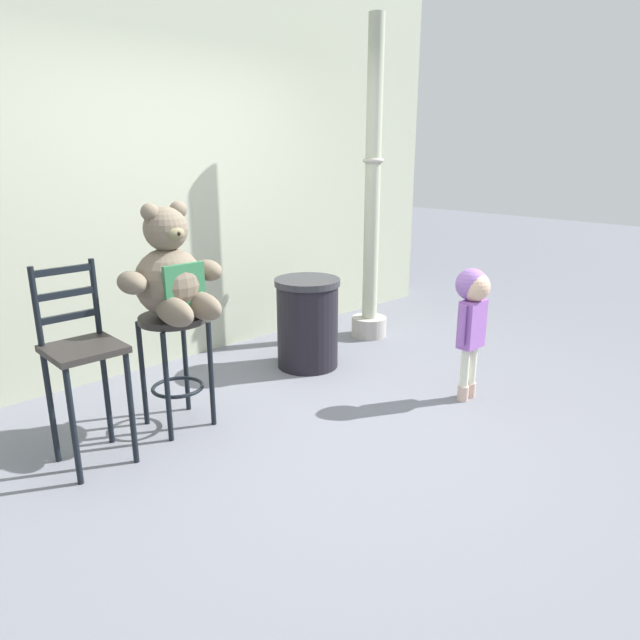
{
  "coord_description": "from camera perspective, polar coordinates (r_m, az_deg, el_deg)",
  "views": [
    {
      "loc": [
        -2.19,
        -2.24,
        1.69
      ],
      "look_at": [
        0.28,
        0.35,
        0.61
      ],
      "focal_mm": 32.07,
      "sensor_mm": 36.0,
      "label": 1
    }
  ],
  "objects": [
    {
      "name": "ground_plane",
      "position": [
        3.55,
        0.56,
        -11.61
      ],
      "size": [
        24.0,
        24.0,
        0.0
      ],
      "primitive_type": "plane",
      "color": "slate"
    },
    {
      "name": "lamppost",
      "position": [
        5.17,
        5.18,
        9.92
      ],
      "size": [
        0.32,
        0.32,
        2.74
      ],
      "color": "#A7A09A",
      "rests_on": "ground_plane"
    },
    {
      "name": "bar_stool_with_teddy",
      "position": [
        3.62,
        -14.3,
        -2.63
      ],
      "size": [
        0.4,
        0.4,
        0.72
      ],
      "color": "#292523",
      "rests_on": "ground_plane"
    },
    {
      "name": "child_walking",
      "position": [
        3.97,
        14.95,
        1.36
      ],
      "size": [
        0.29,
        0.23,
        0.93
      ],
      "rotation": [
        0.0,
        0.0,
        2.19
      ],
      "color": "#CBAA9A",
      "rests_on": "ground_plane"
    },
    {
      "name": "building_wall",
      "position": [
        4.74,
        -16.87,
        15.42
      ],
      "size": [
        6.31,
        0.3,
        3.27
      ],
      "primitive_type": "cube",
      "color": "#A9AF96",
      "rests_on": "ground_plane"
    },
    {
      "name": "bar_chair_empty",
      "position": [
        3.32,
        -22.61,
        -3.46
      ],
      "size": [
        0.37,
        0.37,
        1.11
      ],
      "color": "#292523",
      "rests_on": "ground_plane"
    },
    {
      "name": "teddy_bear",
      "position": [
        3.47,
        -14.55,
        4.25
      ],
      "size": [
        0.64,
        0.58,
        0.68
      ],
      "color": "#6C5F4F",
      "rests_on": "bar_stool_with_teddy"
    },
    {
      "name": "trash_bin",
      "position": [
        4.53,
        -1.26,
        -0.27
      ],
      "size": [
        0.51,
        0.51,
        0.72
      ],
      "color": "black",
      "rests_on": "ground_plane"
    }
  ]
}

